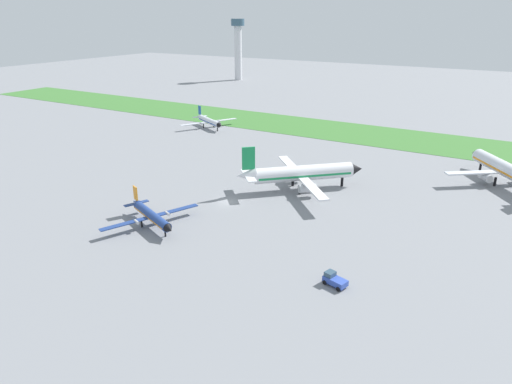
# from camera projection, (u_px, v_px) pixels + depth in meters

# --- Properties ---
(ground_plane) EXTENTS (600.00, 600.00, 0.00)m
(ground_plane) POSITION_uv_depth(u_px,v_px,m) (228.00, 202.00, 100.10)
(ground_plane) COLOR gray
(grass_taxiway_strip) EXTENTS (360.00, 28.00, 0.08)m
(grass_taxiway_strip) POSITION_uv_depth(u_px,v_px,m) (347.00, 132.00, 159.33)
(grass_taxiway_strip) COLOR #3D7533
(grass_taxiway_strip) RESTS_ON ground_plane
(airplane_taxiing_turboprop) EXTENTS (17.50, 20.10, 6.59)m
(airplane_taxiing_turboprop) POSITION_uv_depth(u_px,v_px,m) (209.00, 121.00, 164.57)
(airplane_taxiing_turboprop) COLOR silver
(airplane_taxiing_turboprop) RESTS_ON ground_plane
(airplane_midfield_jet) EXTENTS (24.98, 24.40, 10.96)m
(airplane_midfield_jet) POSITION_uv_depth(u_px,v_px,m) (301.00, 173.00, 105.77)
(airplane_midfield_jet) COLOR white
(airplane_midfield_jet) RESTS_ON ground_plane
(airplane_foreground_turboprop) EXTENTS (16.41, 18.92, 6.00)m
(airplane_foreground_turboprop) POSITION_uv_depth(u_px,v_px,m) (151.00, 215.00, 88.14)
(airplane_foreground_turboprop) COLOR navy
(airplane_foreground_turboprop) RESTS_ON ground_plane
(airplane_parked_jet_far) EXTENTS (24.77, 25.07, 10.38)m
(airplane_parked_jet_far) POSITION_uv_depth(u_px,v_px,m) (505.00, 169.00, 109.18)
(airplane_parked_jet_far) COLOR silver
(airplane_parked_jet_far) RESTS_ON ground_plane
(pushback_tug_near_gate) EXTENTS (3.95, 2.84, 1.95)m
(pushback_tug_near_gate) POSITION_uv_depth(u_px,v_px,m) (334.00, 280.00, 69.15)
(pushback_tug_near_gate) COLOR #334FB2
(pushback_tug_near_gate) RESTS_ON ground_plane
(control_tower) EXTENTS (8.00, 8.00, 35.43)m
(control_tower) POSITION_uv_depth(u_px,v_px,m) (238.00, 44.00, 277.07)
(control_tower) COLOR silver
(control_tower) RESTS_ON ground_plane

